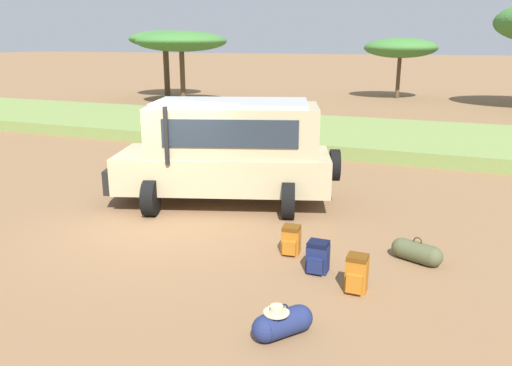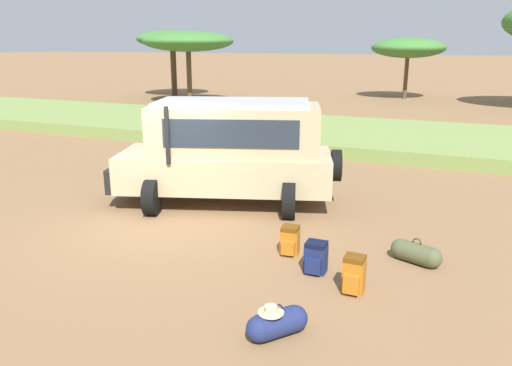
% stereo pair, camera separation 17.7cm
% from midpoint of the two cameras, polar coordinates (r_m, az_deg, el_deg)
% --- Properties ---
extents(ground_plane, '(320.00, 320.00, 0.00)m').
position_cam_midpoint_polar(ground_plane, '(11.00, -10.08, -4.20)').
color(ground_plane, olive).
extents(grass_bank, '(120.00, 7.00, 0.44)m').
position_cam_midpoint_polar(grass_bank, '(20.40, 6.41, 5.81)').
color(grass_bank, olive).
rests_on(grass_bank, ground_plane).
extents(safari_vehicle, '(5.44, 3.66, 2.44)m').
position_cam_midpoint_polar(safari_vehicle, '(11.67, -2.60, 3.79)').
color(safari_vehicle, tan).
rests_on(safari_vehicle, ground_plane).
extents(backpack_beside_front_wheel, '(0.32, 0.39, 0.60)m').
position_cam_midpoint_polar(backpack_beside_front_wheel, '(7.90, 11.75, -10.25)').
color(backpack_beside_front_wheel, '#B26619').
rests_on(backpack_beside_front_wheel, ground_plane).
extents(backpack_cluster_center, '(0.36, 0.40, 0.54)m').
position_cam_midpoint_polar(backpack_cluster_center, '(8.45, 7.44, -8.47)').
color(backpack_cluster_center, navy).
rests_on(backpack_cluster_center, ground_plane).
extents(backpack_near_rear_wheel, '(0.35, 0.41, 0.53)m').
position_cam_midpoint_polar(backpack_near_rear_wheel, '(9.11, 4.46, -6.58)').
color(backpack_near_rear_wheel, '#B26619').
rests_on(backpack_near_rear_wheel, ground_plane).
extents(duffel_bag_low_black_case, '(0.68, 0.78, 0.46)m').
position_cam_midpoint_polar(duffel_bag_low_black_case, '(6.76, 3.21, -15.69)').
color(duffel_bag_low_black_case, navy).
rests_on(duffel_bag_low_black_case, ground_plane).
extents(duffel_bag_soft_canvas, '(0.89, 0.56, 0.46)m').
position_cam_midpoint_polar(duffel_bag_soft_canvas, '(9.21, 18.34, -7.62)').
color(duffel_bag_soft_canvas, '#4C5133').
rests_on(duffel_bag_soft_canvas, ground_plane).
extents(acacia_tree_far_left, '(4.87, 5.12, 4.53)m').
position_cam_midpoint_polar(acacia_tree_far_left, '(36.69, -9.40, 15.86)').
color(acacia_tree_far_left, brown).
rests_on(acacia_tree_far_left, ground_plane).
extents(acacia_tree_left_mid, '(5.58, 5.34, 4.40)m').
position_cam_midpoint_polar(acacia_tree_left_mid, '(31.77, -7.61, 15.73)').
color(acacia_tree_left_mid, brown).
rests_on(acacia_tree_left_mid, ground_plane).
extents(acacia_tree_centre_back, '(4.85, 4.84, 4.03)m').
position_cam_midpoint_polar(acacia_tree_centre_back, '(36.07, 17.14, 14.53)').
color(acacia_tree_centre_back, brown).
rests_on(acacia_tree_centre_back, ground_plane).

